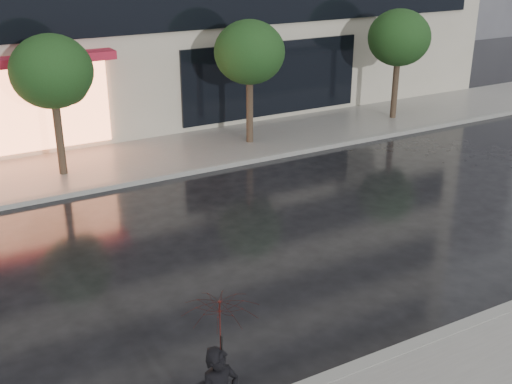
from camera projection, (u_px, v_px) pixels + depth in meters
ground at (374, 321)px, 11.41m from camera, size 120.00×120.00×0.00m
sidewalk_far at (160, 156)px, 19.66m from camera, size 60.00×3.50×0.12m
curb_near at (413, 347)px, 10.58m from camera, size 60.00×0.25×0.14m
curb_far at (183, 173)px, 18.24m from camera, size 60.00×0.25×0.14m
tree_mid_west at (54, 74)px, 17.06m from camera, size 2.20×2.20×3.99m
tree_mid_east at (251, 54)px, 19.80m from camera, size 2.20×2.20×3.99m
tree_far_east at (400, 40)px, 22.53m from camera, size 2.20×2.20×3.99m
pedestrian_with_umbrella at (221, 352)px, 7.87m from camera, size 1.09×1.11×2.27m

